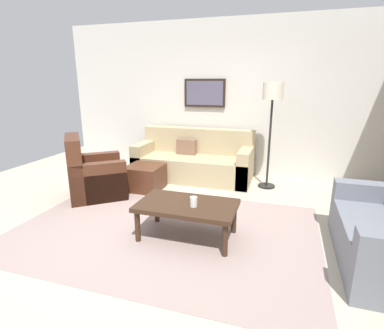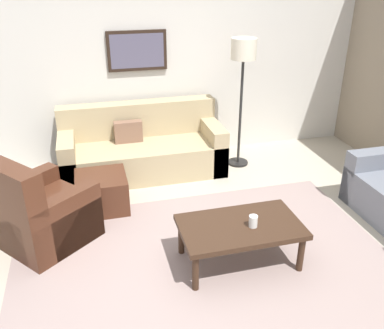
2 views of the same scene
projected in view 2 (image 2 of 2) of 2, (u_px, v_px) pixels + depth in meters
name	position (u px, v px, depth m)	size (l,w,h in m)	color
ground_plane	(205.00, 261.00, 3.91)	(8.00, 8.00, 0.00)	#B2A893
rear_partition	(152.00, 57.00, 5.57)	(6.00, 0.12, 2.80)	silver
area_rug	(205.00, 261.00, 3.91)	(3.54, 2.42, 0.01)	gray
couch_main	(142.00, 149.00, 5.56)	(2.09, 0.88, 0.88)	tan
armchair_leather	(38.00, 216.00, 4.05)	(1.13, 1.13, 0.95)	#4C2819
ottoman	(102.00, 192.00, 4.70)	(0.56, 0.56, 0.40)	#4C2819
coffee_table	(240.00, 229.00, 3.77)	(1.10, 0.64, 0.41)	#382316
cup	(253.00, 221.00, 3.69)	(0.08, 0.08, 0.11)	white
lamp_standing	(243.00, 63.00, 5.24)	(0.32, 0.32, 1.71)	black
framed_artwork	(137.00, 51.00, 5.40)	(0.77, 0.04, 0.51)	black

